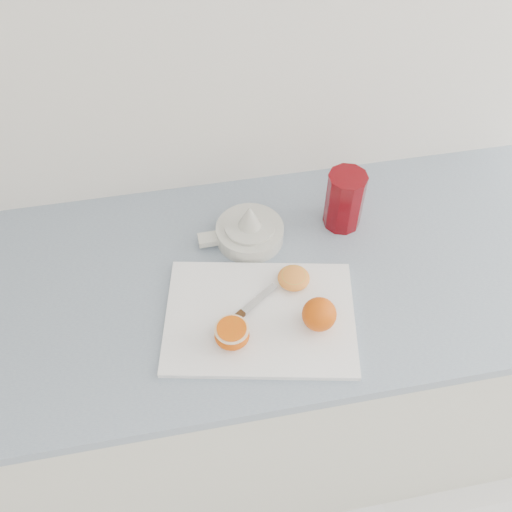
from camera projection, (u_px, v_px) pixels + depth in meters
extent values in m
cube|color=white|center=(177.00, 7.00, 1.07)|extent=(4.00, 0.04, 2.70)
cube|color=silver|center=(308.00, 364.00, 1.62)|extent=(2.47, 0.60, 0.86)
cube|color=#95A9B4|center=(322.00, 268.00, 1.28)|extent=(2.54, 0.64, 0.03)
cube|color=white|center=(260.00, 317.00, 1.17)|extent=(0.43, 0.35, 0.01)
sphere|color=#DF5700|center=(319.00, 314.00, 1.13)|extent=(0.07, 0.07, 0.07)
ellipsoid|color=#DF5700|center=(232.00, 335.00, 1.11)|extent=(0.07, 0.07, 0.04)
cylinder|color=#FFDFB0|center=(232.00, 329.00, 1.10)|extent=(0.07, 0.07, 0.00)
cylinder|color=#FF4101|center=(232.00, 329.00, 1.10)|extent=(0.06, 0.06, 0.00)
ellipsoid|color=orange|center=(294.00, 278.00, 1.21)|extent=(0.07, 0.07, 0.03)
cylinder|color=gold|center=(294.00, 275.00, 1.20)|extent=(0.05, 0.05, 0.00)
cube|color=#42250F|center=(230.00, 323.00, 1.15)|extent=(0.07, 0.05, 0.01)
cube|color=#B7B7BC|center=(260.00, 298.00, 1.19)|extent=(0.09, 0.07, 0.00)
cylinder|color=#B7B7BC|center=(230.00, 323.00, 1.15)|extent=(0.00, 0.00, 0.01)
cylinder|color=silver|center=(250.00, 233.00, 1.30)|extent=(0.15, 0.15, 0.04)
cylinder|color=silver|center=(250.00, 226.00, 1.28)|extent=(0.11, 0.11, 0.01)
cone|color=silver|center=(250.00, 216.00, 1.26)|extent=(0.05, 0.05, 0.06)
cube|color=silver|center=(209.00, 239.00, 1.29)|extent=(0.05, 0.03, 0.02)
ellipsoid|color=#D53300|center=(256.00, 226.00, 1.27)|extent=(0.01, 0.01, 0.00)
ellipsoid|color=#D53300|center=(242.00, 221.00, 1.28)|extent=(0.01, 0.01, 0.00)
ellipsoid|color=#D53300|center=(250.00, 229.00, 1.27)|extent=(0.01, 0.01, 0.00)
ellipsoid|color=#D53300|center=(258.00, 220.00, 1.28)|extent=(0.01, 0.01, 0.00)
cylinder|color=#6C050B|center=(344.00, 201.00, 1.29)|extent=(0.09, 0.09, 0.14)
cylinder|color=orange|center=(342.00, 217.00, 1.33)|extent=(0.07, 0.07, 0.02)
cylinder|color=#6C050B|center=(348.00, 177.00, 1.24)|extent=(0.09, 0.09, 0.00)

